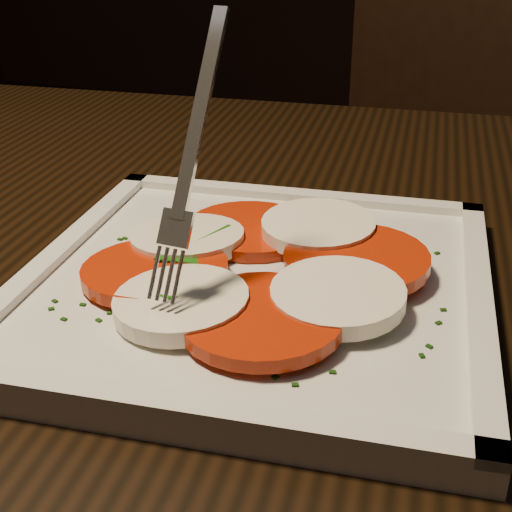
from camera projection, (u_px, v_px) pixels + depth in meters
The scene contains 5 objects.
table at pixel (269, 354), 0.57m from camera, with size 1.28×0.92×0.75m.
chair at pixel (420, 195), 1.19m from camera, with size 0.55×0.55×0.93m.
plate at pixel (256, 288), 0.45m from camera, with size 0.29×0.29×0.01m, color silver.
caprese_salad at pixel (256, 265), 0.44m from camera, with size 0.23×0.23×0.02m.
fork at pixel (201, 146), 0.40m from camera, with size 0.04×0.09×0.14m, color white, non-canonical shape.
Camera 1 is at (0.36, -0.51, 0.98)m, focal length 50.00 mm.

